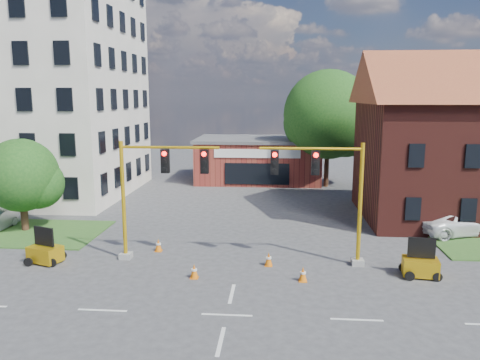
{
  "coord_description": "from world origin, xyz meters",
  "views": [
    {
      "loc": [
        1.88,
        -16.94,
        8.42
      ],
      "look_at": [
        -0.29,
        10.0,
        3.57
      ],
      "focal_mm": 35.0,
      "sensor_mm": 36.0,
      "label": 1
    }
  ],
  "objects": [
    {
      "name": "cone_b",
      "position": [
        -4.58,
        7.28,
        0.34
      ],
      "size": [
        0.4,
        0.4,
        0.7
      ],
      "color": "#D8660B",
      "rests_on": "ground"
    },
    {
      "name": "tree_nw_front",
      "position": [
        -13.77,
        10.58,
        3.43
      ],
      "size": [
        4.79,
        4.56,
        5.87
      ],
      "color": "#382114",
      "rests_on": "ground"
    },
    {
      "name": "lane_markings",
      "position": [
        0.0,
        -3.0,
        0.01
      ],
      "size": [
        60.0,
        36.0,
        0.01
      ],
      "primitive_type": null,
      "color": "silver",
      "rests_on": "ground"
    },
    {
      "name": "tree_large",
      "position": [
        6.92,
        27.08,
        6.47
      ],
      "size": [
        8.64,
        8.23,
        10.87
      ],
      "color": "#382114",
      "rests_on": "ground"
    },
    {
      "name": "cone_c",
      "position": [
        3.13,
        3.64,
        0.34
      ],
      "size": [
        0.4,
        0.4,
        0.7
      ],
      "color": "#D8660B",
      "rests_on": "ground"
    },
    {
      "name": "ground",
      "position": [
        0.0,
        0.0,
        0.0
      ],
      "size": [
        120.0,
        120.0,
        0.0
      ],
      "primitive_type": "plane",
      "color": "#3A3A3C",
      "rests_on": "ground"
    },
    {
      "name": "signal_mast_east",
      "position": [
        4.36,
        6.0,
        3.92
      ],
      "size": [
        5.3,
        0.6,
        6.2
      ],
      "color": "gray",
      "rests_on": "ground"
    },
    {
      "name": "office_block",
      "position": [
        -20.0,
        21.9,
        10.31
      ],
      "size": [
        18.4,
        15.4,
        20.6
      ],
      "color": "beige",
      "rests_on": "ground"
    },
    {
      "name": "pickup_white",
      "position": [
        13.16,
        11.97,
        0.76
      ],
      "size": [
        5.97,
        4.08,
        1.52
      ],
      "primitive_type": "imported",
      "rotation": [
        0.0,
        0.0,
        1.88
      ],
      "color": "white",
      "rests_on": "ground"
    },
    {
      "name": "cone_d",
      "position": [
        1.52,
        5.52,
        0.34
      ],
      "size": [
        0.4,
        0.4,
        0.7
      ],
      "color": "#D8660B",
      "rests_on": "ground"
    },
    {
      "name": "signal_mast_west",
      "position": [
        -4.36,
        6.0,
        3.92
      ],
      "size": [
        5.3,
        0.6,
        6.2
      ],
      "color": "gray",
      "rests_on": "ground"
    },
    {
      "name": "trailer_east",
      "position": [
        8.69,
        4.68,
        0.57
      ],
      "size": [
        1.73,
        1.27,
        1.82
      ],
      "rotation": [
        0.0,
        0.0,
        -0.14
      ],
      "color": "gold",
      "rests_on": "ground"
    },
    {
      "name": "trailer_west",
      "position": [
        -9.9,
        5.04,
        0.57
      ],
      "size": [
        1.85,
        1.53,
        1.81
      ],
      "rotation": [
        0.0,
        0.0,
        -0.34
      ],
      "color": "gold",
      "rests_on": "ground"
    },
    {
      "name": "cone_a",
      "position": [
        -1.93,
        3.61,
        0.34
      ],
      "size": [
        0.4,
        0.4,
        0.7
      ],
      "color": "#D8660B",
      "rests_on": "ground"
    },
    {
      "name": "brick_shop",
      "position": [
        0.0,
        29.98,
        2.16
      ],
      "size": [
        12.4,
        8.4,
        4.3
      ],
      "color": "maroon",
      "rests_on": "ground"
    }
  ]
}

